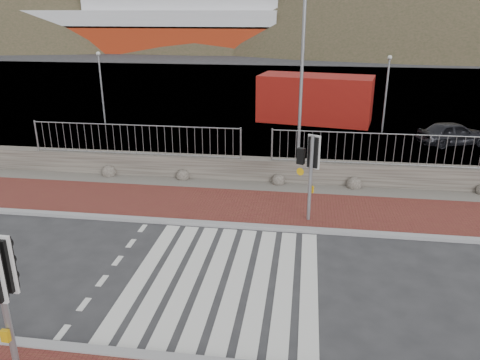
% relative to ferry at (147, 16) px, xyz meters
% --- Properties ---
extents(ground, '(220.00, 220.00, 0.00)m').
position_rel_ferry_xyz_m(ground, '(24.65, -67.90, -5.36)').
color(ground, '#28282B').
rests_on(ground, ground).
extents(sidewalk_far, '(40.00, 3.00, 0.08)m').
position_rel_ferry_xyz_m(sidewalk_far, '(24.65, -63.40, -5.32)').
color(sidewalk_far, brown).
rests_on(sidewalk_far, ground).
extents(kerb_far, '(40.00, 0.25, 0.12)m').
position_rel_ferry_xyz_m(kerb_far, '(24.65, -64.90, -5.31)').
color(kerb_far, gray).
rests_on(kerb_far, ground).
extents(zebra_crossing, '(4.62, 5.60, 0.01)m').
position_rel_ferry_xyz_m(zebra_crossing, '(24.65, -67.90, -5.36)').
color(zebra_crossing, silver).
rests_on(zebra_crossing, ground).
extents(gravel_strip, '(40.00, 1.50, 0.06)m').
position_rel_ferry_xyz_m(gravel_strip, '(24.65, -61.40, -5.33)').
color(gravel_strip, '#59544C').
rests_on(gravel_strip, ground).
extents(stone_wall, '(40.00, 0.60, 0.90)m').
position_rel_ferry_xyz_m(stone_wall, '(24.65, -60.60, -4.91)').
color(stone_wall, '#47413A').
rests_on(stone_wall, ground).
extents(railing, '(18.07, 0.07, 1.22)m').
position_rel_ferry_xyz_m(railing, '(24.65, -60.75, -3.54)').
color(railing, gray).
rests_on(railing, stone_wall).
extents(quay, '(120.00, 40.00, 0.50)m').
position_rel_ferry_xyz_m(quay, '(24.65, -40.00, -5.36)').
color(quay, '#4C4C4F').
rests_on(quay, ground).
extents(water, '(220.00, 50.00, 0.05)m').
position_rel_ferry_xyz_m(water, '(24.65, -5.00, -5.36)').
color(water, '#3F4C54').
rests_on(water, ground).
extents(ferry, '(50.00, 16.00, 20.00)m').
position_rel_ferry_xyz_m(ferry, '(0.00, 0.00, 0.00)').
color(ferry, maroon).
rests_on(ferry, ground).
extents(hills_backdrop, '(254.00, 90.00, 100.00)m').
position_rel_ferry_xyz_m(hills_backdrop, '(31.40, 20.00, -28.42)').
color(hills_backdrop, '#30311D').
rests_on(hills_backdrop, ground).
extents(traffic_signal_near, '(0.42, 0.27, 2.90)m').
position_rel_ferry_xyz_m(traffic_signal_near, '(21.56, -71.77, -3.27)').
color(traffic_signal_near, gray).
rests_on(traffic_signal_near, ground).
extents(traffic_signal_far, '(0.69, 0.46, 2.83)m').
position_rel_ferry_xyz_m(traffic_signal_far, '(26.67, -64.15, -3.30)').
color(traffic_signal_far, gray).
rests_on(traffic_signal_far, ground).
extents(streetlight, '(1.54, 0.34, 7.24)m').
position_rel_ferry_xyz_m(streetlight, '(26.36, -59.81, -1.29)').
color(streetlight, gray).
rests_on(streetlight, ground).
extents(shipping_container, '(6.94, 3.87, 2.73)m').
position_rel_ferry_xyz_m(shipping_container, '(26.96, -49.78, -4.00)').
color(shipping_container, maroon).
rests_on(shipping_container, ground).
extents(car_a, '(3.71, 2.41, 1.17)m').
position_rel_ferry_xyz_m(car_a, '(33.75, -54.08, -4.77)').
color(car_a, black).
rests_on(car_a, ground).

